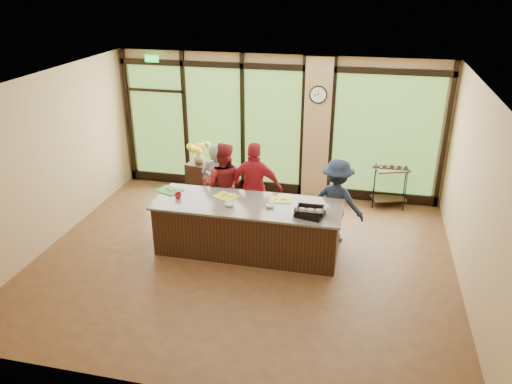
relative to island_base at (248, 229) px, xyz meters
The scene contains 25 objects.
floor 0.53m from the island_base, 90.00° to the right, with size 7.00×7.00×0.00m, color #50311C.
ceiling 2.58m from the island_base, 90.00° to the right, with size 7.00×7.00×0.00m, color white.
back_wall 2.90m from the island_base, 90.00° to the left, with size 7.00×7.00×0.00m, color tan.
left_wall 3.67m from the island_base, behind, with size 6.00×6.00×0.00m, color tan.
right_wall 3.67m from the island_base, ahead, with size 6.00×6.00×0.00m, color tan.
window_wall 2.83m from the island_base, 86.48° to the left, with size 6.90×0.12×3.00m.
island_base is the anchor object (origin of this frame).
countertop 0.46m from the island_base, ahead, with size 3.20×1.10×0.04m, color gray.
wall_clock 3.25m from the island_base, 71.68° to the left, with size 0.36×0.04×0.36m.
cook_left 1.24m from the island_base, 132.73° to the left, with size 0.60×0.39×1.64m, color gray.
cook_midleft 1.17m from the island_base, 128.36° to the left, with size 0.81×0.63×1.67m, color maroon.
cook_midright 0.89m from the island_base, 93.31° to the left, with size 1.02×0.43×1.75m, color maroon.
cook_right 1.66m from the island_base, 26.78° to the left, with size 1.01×0.58×1.56m, color #182236.
roasting_pan 1.23m from the island_base, 12.20° to the right, with size 0.43×0.34×0.08m, color black.
mixing_bowl 1.11m from the island_base, 12.34° to the right, with size 0.30×0.30×0.07m, color silver.
cutting_board_left 1.59m from the island_base, behind, with size 0.43×0.32×0.01m, color #2E7E2E.
cutting_board_center 0.68m from the island_base, 156.66° to the left, with size 0.39×0.30×0.01m, color yellow.
cutting_board_right 0.76m from the island_base, 27.84° to the left, with size 0.38×0.29×0.01m, color yellow.
prep_bowl_near 0.59m from the island_base, 150.15° to the right, with size 0.16×0.16×0.05m, color white.
prep_bowl_mid 0.64m from the island_base, ahead, with size 0.14×0.14×0.05m, color white.
prep_bowl_far 0.65m from the island_base, 143.33° to the left, with size 0.11×0.11×0.03m, color white.
red_ramekin 1.34m from the island_base, behind, with size 0.12×0.12×0.09m, color red.
flower_stand 2.28m from the island_base, 129.72° to the left, with size 0.45×0.45×0.89m, color black.
flower_vase 2.35m from the island_base, 129.72° to the left, with size 0.23×0.23×0.24m, color olive.
bar_cart 3.45m from the island_base, 45.25° to the left, with size 0.77×0.60×0.93m.
Camera 1 is at (1.83, -7.11, 4.51)m, focal length 35.00 mm.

